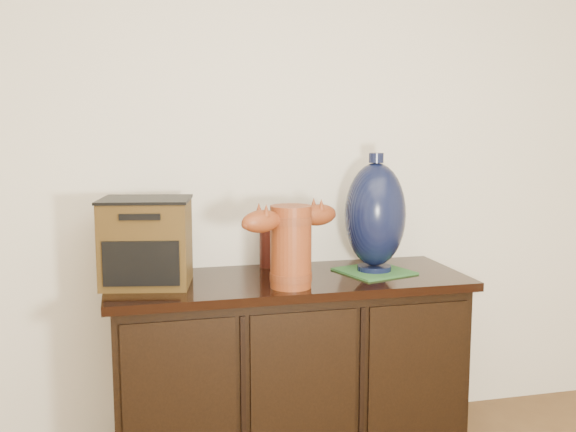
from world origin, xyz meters
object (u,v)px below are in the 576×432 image
object	(u,v)px
sideboard	(288,364)
tv_radio	(146,242)
terracotta_vessel	(291,241)
spray_can	(267,246)
lamp_base	(375,215)

from	to	relation	value
sideboard	tv_radio	world-z (taller)	tv_radio
terracotta_vessel	spray_can	bearing A→B (deg)	68.21
spray_can	sideboard	bearing A→B (deg)	-79.24
sideboard	lamp_base	size ratio (longest dim) A/B	2.95
sideboard	lamp_base	xyz separation A→B (m)	(0.38, 0.01, 0.61)
tv_radio	lamp_base	world-z (taller)	lamp_base
terracotta_vessel	lamp_base	world-z (taller)	lamp_base
terracotta_vessel	sideboard	bearing A→B (deg)	56.37
sideboard	terracotta_vessel	distance (m)	0.57
sideboard	lamp_base	bearing A→B (deg)	1.33
tv_radio	spray_can	xyz separation A→B (m)	(0.52, 0.20, -0.07)
lamp_base	spray_can	bearing A→B (deg)	153.99
spray_can	terracotta_vessel	bearing A→B (deg)	-87.90
sideboard	tv_radio	distance (m)	0.78
sideboard	tv_radio	bearing A→B (deg)	178.64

